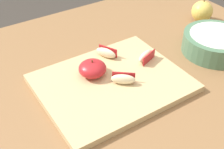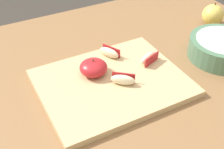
% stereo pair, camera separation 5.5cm
% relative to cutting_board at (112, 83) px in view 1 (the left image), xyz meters
% --- Properties ---
extents(dining_table, '(1.44, 0.83, 0.76)m').
position_rel_cutting_board_xyz_m(dining_table, '(-0.08, 0.07, -0.11)').
color(dining_table, brown).
rests_on(dining_table, ground_plane).
extents(cutting_board, '(0.39, 0.31, 0.02)m').
position_rel_cutting_board_xyz_m(cutting_board, '(0.00, 0.00, 0.00)').
color(cutting_board, tan).
rests_on(cutting_board, dining_table).
extents(apple_half_skin_up, '(0.08, 0.08, 0.05)m').
position_rel_cutting_board_xyz_m(apple_half_skin_up, '(-0.03, 0.05, 0.03)').
color(apple_half_skin_up, '#B21E23').
rests_on(apple_half_skin_up, cutting_board).
extents(apple_wedge_right, '(0.07, 0.04, 0.03)m').
position_rel_cutting_board_xyz_m(apple_wedge_right, '(0.13, 0.03, 0.02)').
color(apple_wedge_right, beige).
rests_on(apple_wedge_right, cutting_board).
extents(apple_wedge_front, '(0.06, 0.06, 0.03)m').
position_rel_cutting_board_xyz_m(apple_wedge_front, '(0.02, -0.03, 0.02)').
color(apple_wedge_front, beige).
rests_on(apple_wedge_front, cutting_board).
extents(apple_wedge_middle, '(0.05, 0.07, 0.03)m').
position_rel_cutting_board_xyz_m(apple_wedge_middle, '(0.05, 0.10, 0.02)').
color(apple_wedge_middle, beige).
rests_on(apple_wedge_middle, cutting_board).
extents(whole_apple_golden, '(0.08, 0.08, 0.08)m').
position_rel_cutting_board_xyz_m(whole_apple_golden, '(0.48, 0.14, 0.03)').
color(whole_apple_golden, '#DBBC51').
rests_on(whole_apple_golden, dining_table).
extents(ceramic_fruit_bowl, '(0.20, 0.20, 0.06)m').
position_rel_cutting_board_xyz_m(ceramic_fruit_bowl, '(0.36, -0.03, 0.02)').
color(ceramic_fruit_bowl, '#4C7556').
rests_on(ceramic_fruit_bowl, dining_table).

